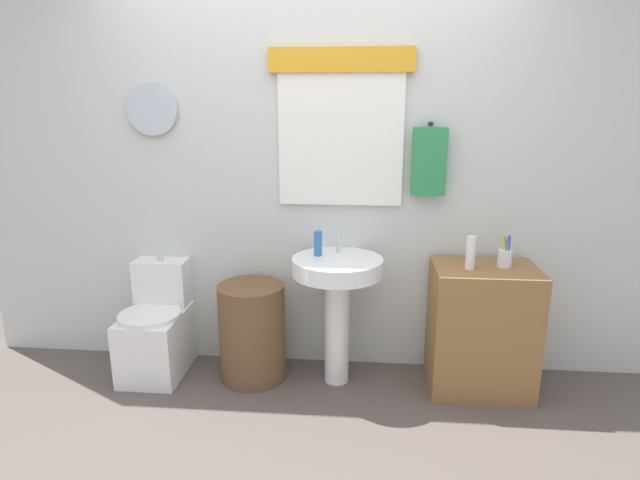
% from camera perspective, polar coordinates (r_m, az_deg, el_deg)
% --- Properties ---
extents(ground_plane, '(8.00, 8.00, 0.00)m').
position_cam_1_polar(ground_plane, '(2.66, -3.55, -24.27)').
color(ground_plane, '#564C47').
extents(back_wall, '(4.40, 0.18, 2.60)m').
position_cam_1_polar(back_wall, '(3.23, -0.82, 8.22)').
color(back_wall, silver).
rests_on(back_wall, ground_plane).
extents(toilet, '(0.38, 0.51, 0.73)m').
position_cam_1_polar(toilet, '(3.49, -17.66, -9.52)').
color(toilet, white).
rests_on(toilet, ground_plane).
extents(laundry_hamper, '(0.41, 0.41, 0.61)m').
position_cam_1_polar(laundry_hamper, '(3.27, -7.56, -10.10)').
color(laundry_hamper, brown).
rests_on(laundry_hamper, ground_plane).
extents(pedestal_sink, '(0.54, 0.54, 0.80)m').
position_cam_1_polar(pedestal_sink, '(3.08, 1.93, -5.43)').
color(pedestal_sink, white).
rests_on(pedestal_sink, ground_plane).
extents(faucet, '(0.03, 0.03, 0.10)m').
position_cam_1_polar(faucet, '(3.12, 2.09, -0.55)').
color(faucet, silver).
rests_on(faucet, pedestal_sink).
extents(wooden_cabinet, '(0.59, 0.44, 0.77)m').
position_cam_1_polar(wooden_cabinet, '(3.24, 17.50, -9.39)').
color(wooden_cabinet, olive).
rests_on(wooden_cabinet, ground_plane).
extents(soap_bottle, '(0.05, 0.05, 0.15)m').
position_cam_1_polar(soap_bottle, '(3.06, -0.22, -0.37)').
color(soap_bottle, '#2D6BB7').
rests_on(soap_bottle, pedestal_sink).
extents(lotion_bottle, '(0.05, 0.05, 0.19)m').
position_cam_1_polar(lotion_bottle, '(3.02, 16.43, -1.37)').
color(lotion_bottle, white).
rests_on(lotion_bottle, wooden_cabinet).
extents(toothbrush_cup, '(0.08, 0.08, 0.19)m').
position_cam_1_polar(toothbrush_cup, '(3.14, 19.89, -1.85)').
color(toothbrush_cup, silver).
rests_on(toothbrush_cup, wooden_cabinet).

